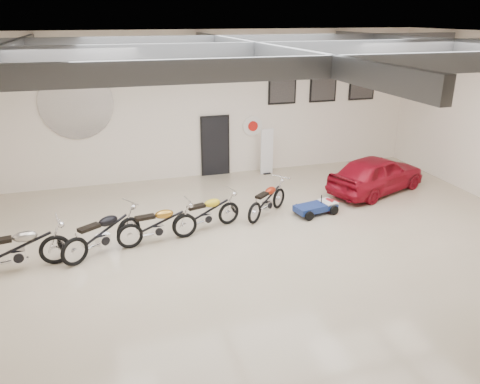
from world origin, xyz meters
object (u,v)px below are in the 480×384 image
object	(u,v)px
motorcycle_gold	(158,224)
vintage_car	(377,174)
motorcycle_silver	(17,248)
motorcycle_yellow	(206,212)
motorcycle_red	(267,199)
motorcycle_black	(102,233)
banner_stand	(267,151)
go_kart	(319,204)

from	to	relation	value
motorcycle_gold	vintage_car	bearing A→B (deg)	4.61
motorcycle_silver	motorcycle_yellow	xyz separation A→B (m)	(4.53, 0.92, -0.06)
motorcycle_gold	motorcycle_red	world-z (taller)	motorcycle_gold
vintage_car	motorcycle_red	bearing A→B (deg)	80.04
motorcycle_gold	motorcycle_red	size ratio (longest dim) A/B	1.07
motorcycle_gold	motorcycle_yellow	size ratio (longest dim) A/B	1.03
motorcycle_black	vintage_car	bearing A→B (deg)	-20.15
banner_stand	motorcycle_yellow	bearing A→B (deg)	-133.72
motorcycle_black	vintage_car	xyz separation A→B (m)	(8.63, 1.84, 0.06)
motorcycle_silver	vintage_car	xyz separation A→B (m)	(10.47, 2.16, 0.04)
motorcycle_silver	motorcycle_yellow	bearing A→B (deg)	2.24
go_kart	motorcycle_red	bearing A→B (deg)	158.09
motorcycle_yellow	motorcycle_silver	bearing A→B (deg)	175.49
motorcycle_red	go_kart	bearing A→B (deg)	-49.46
motorcycle_black	vintage_car	size ratio (longest dim) A/B	0.59
motorcycle_silver	go_kart	world-z (taller)	motorcycle_silver
banner_stand	vintage_car	distance (m)	3.94
motorcycle_red	go_kart	xyz separation A→B (m)	(1.52, -0.29, -0.21)
motorcycle_gold	vintage_car	distance (m)	7.47
motorcycle_yellow	go_kart	world-z (taller)	motorcycle_yellow
motorcycle_silver	motorcycle_black	bearing A→B (deg)	0.81
motorcycle_black	motorcycle_yellow	bearing A→B (deg)	-19.78
motorcycle_red	motorcycle_silver	bearing A→B (deg)	153.15
motorcycle_black	vintage_car	distance (m)	8.82
motorcycle_red	motorcycle_black	bearing A→B (deg)	153.94
motorcycle_gold	motorcycle_red	bearing A→B (deg)	6.50
motorcycle_red	motorcycle_yellow	bearing A→B (deg)	154.49
banner_stand	motorcycle_red	world-z (taller)	banner_stand
motorcycle_silver	motorcycle_yellow	size ratio (longest dim) A/B	1.13
motorcycle_silver	motorcycle_gold	xyz separation A→B (m)	(3.18, 0.52, -0.05)
motorcycle_red	vintage_car	size ratio (longest dim) A/B	0.53
motorcycle_black	motorcycle_yellow	size ratio (longest dim) A/B	1.09
go_kart	vintage_car	xyz separation A→B (m)	(2.53, 1.08, 0.33)
banner_stand	go_kart	distance (m)	3.91
motorcycle_gold	motorcycle_silver	bearing A→B (deg)	-178.74
motorcycle_gold	motorcycle_yellow	distance (m)	1.41
motorcycle_yellow	vintage_car	xyz separation A→B (m)	(5.94, 1.24, 0.10)
motorcycle_gold	vintage_car	world-z (taller)	vintage_car
motorcycle_silver	go_kart	distance (m)	8.01
motorcycle_red	go_kart	size ratio (longest dim) A/B	1.22
banner_stand	motorcycle_red	size ratio (longest dim) A/B	0.91
motorcycle_black	motorcycle_red	xyz separation A→B (m)	(4.58, 1.04, -0.06)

